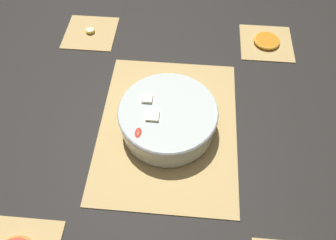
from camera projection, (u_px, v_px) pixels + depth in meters
name	position (u px, v px, depth m)	size (l,w,h in m)	color
ground_plane	(168.00, 128.00, 0.84)	(6.00, 6.00, 0.00)	black
bamboo_mat_center	(168.00, 127.00, 0.84)	(0.46, 0.35, 0.01)	tan
coaster_mat_near_left	(91.00, 32.00, 1.05)	(0.16, 0.16, 0.01)	tan
coaster_mat_far_left	(266.00, 43.00, 1.02)	(0.16, 0.16, 0.01)	tan
fruit_salad_bowl	(168.00, 117.00, 0.80)	(0.24, 0.24, 0.08)	silver
orange_slice_whole	(267.00, 41.00, 1.01)	(0.08, 0.08, 0.01)	orange
banana_coin_single	(90.00, 30.00, 1.04)	(0.03, 0.03, 0.01)	#F4EABC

